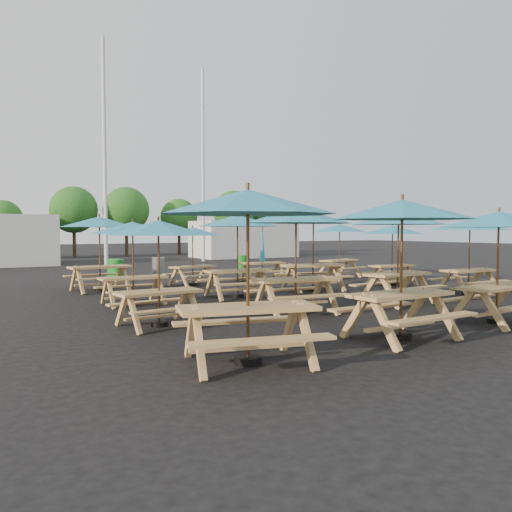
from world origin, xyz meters
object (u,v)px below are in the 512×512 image
picnic_unit_6 (237,224)px  picnic_unit_10 (313,222)px  waste_bin_2 (158,268)px  picnic_unit_4 (402,216)px  picnic_unit_1 (158,233)px  picnic_unit_14 (392,232)px  picnic_unit_13 (470,228)px  waste_bin_3 (242,264)px  picnic_unit_11 (262,258)px  waste_bin_1 (117,270)px  picnic_unit_5 (296,220)px  picnic_unit_2 (133,231)px  picnic_unit_3 (99,225)px  picnic_unit_15 (340,230)px  picnic_unit_0 (248,210)px  waste_bin_0 (114,269)px  picnic_unit_8 (499,224)px  picnic_unit_7 (193,234)px  picnic_unit_9 (399,222)px

picnic_unit_6 → picnic_unit_10: size_ratio=0.90×
picnic_unit_10 → waste_bin_2: bearing=122.2°
picnic_unit_4 → picnic_unit_6: (0.04, 6.38, -0.09)m
picnic_unit_1 → picnic_unit_14: 10.24m
picnic_unit_6 → waste_bin_2: picnic_unit_6 is taller
picnic_unit_13 → picnic_unit_14: bearing=93.0°
waste_bin_3 → picnic_unit_6: bearing=-119.3°
picnic_unit_10 → picnic_unit_11: 3.53m
picnic_unit_14 → waste_bin_1: (-8.11, 6.44, -1.47)m
picnic_unit_5 → picnic_unit_10: (3.02, 3.41, 0.04)m
picnic_unit_11 → waste_bin_3: bearing=81.3°
picnic_unit_2 → waste_bin_2: picnic_unit_2 is taller
picnic_unit_3 → picnic_unit_11: 6.17m
picnic_unit_1 → picnic_unit_15: (9.85, 6.29, 0.03)m
picnic_unit_0 → picnic_unit_6: picnic_unit_0 is taller
picnic_unit_11 → picnic_unit_2: bearing=-142.9°
picnic_unit_1 → picnic_unit_3: bearing=81.1°
waste_bin_0 → picnic_unit_14: bearing=-40.3°
picnic_unit_0 → picnic_unit_1: size_ratio=1.28×
picnic_unit_2 → picnic_unit_10: bearing=-0.1°
picnic_unit_5 → waste_bin_1: 10.05m
picnic_unit_3 → picnic_unit_11: (6.05, -0.05, -1.22)m
picnic_unit_5 → waste_bin_0: (-1.71, 10.21, -1.78)m
waste_bin_3 → picnic_unit_4: bearing=-106.6°
picnic_unit_3 → picnic_unit_11: picnic_unit_3 is taller
picnic_unit_4 → picnic_unit_8: size_ratio=1.01×
picnic_unit_3 → waste_bin_2: bearing=41.8°
picnic_unit_5 → picnic_unit_7: size_ratio=1.09×
picnic_unit_7 → waste_bin_2: picnic_unit_7 is taller
picnic_unit_11 → picnic_unit_7: bearing=-173.1°
picnic_unit_2 → waste_bin_2: (3.03, 6.92, -1.52)m
waste_bin_1 → picnic_unit_6: bearing=-74.7°
picnic_unit_13 → picnic_unit_2: bearing=163.5°
picnic_unit_15 → waste_bin_0: picnic_unit_15 is taller
picnic_unit_5 → picnic_unit_15: picnic_unit_5 is taller
picnic_unit_0 → picnic_unit_11: (6.15, 9.99, -1.36)m
picnic_unit_6 → picnic_unit_14: size_ratio=1.21×
picnic_unit_7 → waste_bin_0: bearing=103.2°
picnic_unit_5 → waste_bin_2: (0.12, 10.23, -1.78)m
picnic_unit_0 → picnic_unit_13: (9.59, 3.50, -0.24)m
picnic_unit_9 → picnic_unit_10: (-0.22, 3.48, 0.06)m
picnic_unit_4 → picnic_unit_9: picnic_unit_4 is taller
picnic_unit_4 → picnic_unit_6: size_ratio=0.99×
picnic_unit_11 → waste_bin_2: 4.62m
picnic_unit_5 → picnic_unit_14: picnic_unit_5 is taller
picnic_unit_15 → waste_bin_2: bearing=137.0°
picnic_unit_13 → waste_bin_1: (-8.17, 9.56, -1.61)m
waste_bin_0 → waste_bin_2: 1.83m
picnic_unit_1 → picnic_unit_13: picnic_unit_13 is taller
picnic_unit_9 → waste_bin_0: 11.54m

